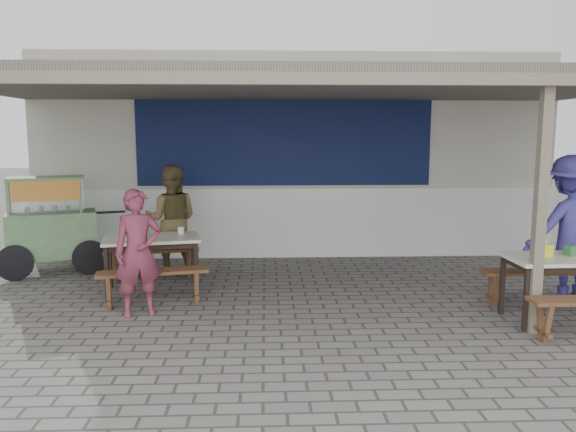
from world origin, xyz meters
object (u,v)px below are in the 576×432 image
at_px(tissue_box, 545,250).
at_px(patron_street_side, 138,253).
at_px(condiment_jar, 181,230).
at_px(condiment_bowl, 133,235).
at_px(patron_right_table, 570,228).
at_px(table_right, 568,264).
at_px(patron_wall_side, 172,220).
at_px(vendor_cart, 51,221).
at_px(table_left, 152,243).
at_px(bench_left_street, 153,279).
at_px(bench_right_wall, 539,279).
at_px(donation_box, 573,250).
at_px(bench_left_wall, 152,257).

bearing_deg(tissue_box, patron_street_side, 175.82).
xyz_separation_m(condiment_jar, condiment_bowl, (-0.60, -0.25, -0.02)).
bearing_deg(patron_street_side, patron_right_table, -15.30).
xyz_separation_m(table_right, patron_wall_side, (-4.84, 2.46, 0.16)).
height_order(vendor_cart, patron_street_side, patron_street_side).
xyz_separation_m(table_left, patron_right_table, (5.41, -0.58, 0.26)).
relative_size(patron_right_table, condiment_jar, 19.26).
relative_size(vendor_cart, patron_wall_side, 1.05).
distance_m(table_left, bench_left_street, 0.74).
distance_m(bench_left_street, bench_right_wall, 4.80).
bearing_deg(patron_right_table, condiment_bowl, -12.84).
bearing_deg(condiment_bowl, patron_wall_side, 71.62).
relative_size(bench_left_street, patron_right_table, 0.74).
bearing_deg(bench_right_wall, donation_box, -80.76).
relative_size(patron_wall_side, condiment_bowl, 7.58).
height_order(table_left, donation_box, donation_box).
relative_size(patron_wall_side, tissue_box, 12.62).
distance_m(bench_left_wall, condiment_bowl, 0.80).
distance_m(patron_right_table, condiment_jar, 5.12).
height_order(bench_left_street, condiment_jar, condiment_jar).
relative_size(patron_wall_side, patron_right_table, 0.89).
relative_size(patron_wall_side, condiment_jar, 17.14).
bearing_deg(tissue_box, condiment_bowl, 164.95).
distance_m(bench_left_street, bench_left_wall, 1.32).
xyz_separation_m(table_right, vendor_cart, (-6.69, 2.55, 0.14)).
relative_size(bench_left_street, bench_left_wall, 1.00).
relative_size(table_left, condiment_jar, 14.26).
bearing_deg(condiment_bowl, bench_left_street, -59.20).
height_order(bench_right_wall, tissue_box, tissue_box).
xyz_separation_m(table_right, condiment_jar, (-4.58, 1.67, 0.13)).
distance_m(table_right, patron_wall_side, 5.43).
bearing_deg(bench_left_wall, donation_box, -33.01).
bearing_deg(bench_left_wall, table_right, -34.03).
xyz_separation_m(table_left, patron_wall_side, (0.10, 1.03, 0.16)).
bearing_deg(bench_left_wall, bench_left_street, -90.00).
height_order(tissue_box, condiment_bowl, tissue_box).
bearing_deg(table_right, patron_right_table, 59.72).
height_order(patron_wall_side, condiment_jar, patron_wall_side).
height_order(tissue_box, condiment_jar, tissue_box).
height_order(bench_left_street, condiment_bowl, condiment_bowl).
relative_size(patron_right_table, condiment_bowl, 8.51).
relative_size(bench_left_street, condiment_jar, 14.27).
xyz_separation_m(patron_wall_side, condiment_jar, (0.26, -0.79, -0.03)).
bearing_deg(bench_right_wall, condiment_bowl, 169.78).
relative_size(patron_street_side, donation_box, 8.48).
bearing_deg(patron_wall_side, tissue_box, 152.30).
bearing_deg(bench_left_wall, condiment_bowl, -111.10).
bearing_deg(bench_right_wall, patron_wall_side, 157.68).
distance_m(bench_right_wall, donation_box, 0.72).
xyz_separation_m(bench_right_wall, patron_right_table, (0.48, 0.24, 0.60)).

